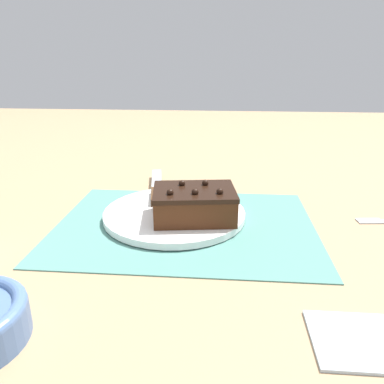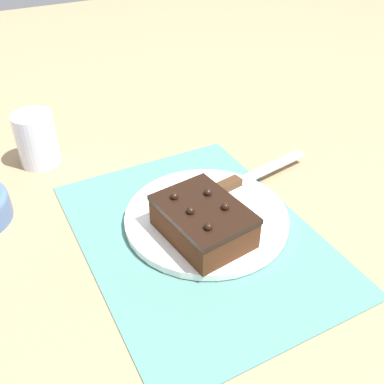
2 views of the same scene
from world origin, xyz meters
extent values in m
plane|color=#9E7F5B|center=(0.00, 0.00, 0.00)|extent=(3.00, 3.00, 0.00)
cube|color=slate|center=(0.00, 0.00, 0.00)|extent=(0.46, 0.34, 0.00)
cylinder|color=white|center=(0.02, -0.03, 0.01)|extent=(0.26, 0.26, 0.01)
cube|color=#472614|center=(-0.02, 0.00, 0.04)|extent=(0.15, 0.12, 0.05)
cube|color=black|center=(-0.02, 0.00, 0.07)|extent=(0.15, 0.12, 0.01)
sphere|color=black|center=(-0.06, 0.02, 0.07)|extent=(0.01, 0.01, 0.01)
sphere|color=black|center=(-0.03, -0.03, 0.07)|extent=(0.01, 0.01, 0.01)
sphere|color=black|center=(-0.02, 0.02, 0.07)|extent=(0.01, 0.01, 0.01)
sphere|color=black|center=(0.01, -0.02, 0.07)|extent=(0.01, 0.01, 0.01)
sphere|color=black|center=(0.02, 0.03, 0.07)|extent=(0.01, 0.01, 0.01)
cube|color=#472D19|center=(0.07, -0.08, 0.02)|extent=(0.03, 0.08, 0.01)
cube|color=#B7BABF|center=(0.09, -0.20, 0.02)|extent=(0.05, 0.16, 0.00)
cylinder|color=white|center=(0.33, 0.17, 0.05)|extent=(0.08, 0.08, 0.10)
camera|label=1|loc=(-0.06, 0.61, 0.29)|focal=35.00mm
camera|label=2|loc=(-0.46, 0.25, 0.47)|focal=42.00mm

